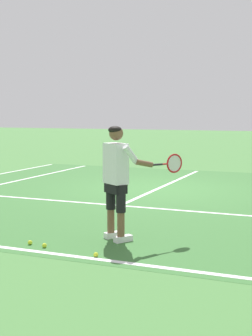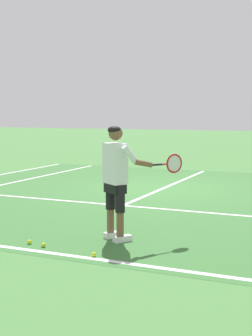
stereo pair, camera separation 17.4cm
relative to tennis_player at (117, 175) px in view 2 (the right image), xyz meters
The scene contains 10 objects.
ground_plane 5.15m from the tennis_player, 101.79° to the left, with size 80.00×80.00×0.00m, color #477F3D.
court_inner_surface 4.20m from the tennis_player, 104.65° to the left, with size 10.98×10.30×0.00m, color #387033.
line_baseline 1.74m from the tennis_player, 135.88° to the right, with size 10.98×0.10×0.01m, color white.
line_service 2.88m from the tennis_player, 112.45° to the left, with size 8.23×0.10×0.01m, color white.
line_centre_service 5.87m from the tennis_player, 100.27° to the left, with size 0.10×6.40×0.01m, color white.
line_singles_left 6.56m from the tennis_player, 142.51° to the left, with size 0.10×9.90×0.01m, color white.
tennis_player is the anchor object (origin of this frame).
tennis_ball_near_feet 1.47m from the tennis_player, 135.14° to the right, with size 0.07×0.07×0.07m, color #CCE02D.
tennis_ball_by_baseline 1.32m from the tennis_player, 84.97° to the right, with size 0.07×0.07×0.07m, color #CCE02D.
tennis_ball_mid_court 1.61m from the tennis_player, 145.45° to the right, with size 0.07×0.07×0.07m, color #CCE02D.
Camera 2 is at (4.04, -11.44, 1.91)m, focal length 52.06 mm.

